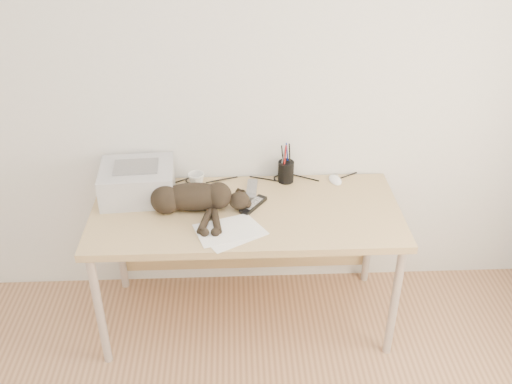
{
  "coord_description": "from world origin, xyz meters",
  "views": [
    {
      "loc": [
        -0.05,
        -1.07,
        2.36
      ],
      "look_at": [
        0.05,
        1.34,
        0.88
      ],
      "focal_mm": 40.0,
      "sensor_mm": 36.0,
      "label": 1
    }
  ],
  "objects_px": {
    "desk": "(246,222)",
    "pen_cup": "(286,171)",
    "printer": "(138,181)",
    "mug": "(196,180)",
    "mouse": "(335,178)",
    "cat": "(190,199)"
  },
  "relations": [
    {
      "from": "desk",
      "to": "pen_cup",
      "type": "height_order",
      "value": "pen_cup"
    },
    {
      "from": "mug",
      "to": "mouse",
      "type": "bearing_deg",
      "value": 2.44
    },
    {
      "from": "printer",
      "to": "pen_cup",
      "type": "bearing_deg",
      "value": 8.53
    },
    {
      "from": "printer",
      "to": "mouse",
      "type": "relative_size",
      "value": 3.59
    },
    {
      "from": "printer",
      "to": "desk",
      "type": "bearing_deg",
      "value": -8.36
    },
    {
      "from": "desk",
      "to": "pen_cup",
      "type": "relative_size",
      "value": 7.07
    },
    {
      "from": "desk",
      "to": "printer",
      "type": "bearing_deg",
      "value": 171.64
    },
    {
      "from": "cat",
      "to": "mug",
      "type": "relative_size",
      "value": 7.64
    },
    {
      "from": "cat",
      "to": "mouse",
      "type": "height_order",
      "value": "cat"
    },
    {
      "from": "printer",
      "to": "cat",
      "type": "height_order",
      "value": "printer"
    },
    {
      "from": "mug",
      "to": "pen_cup",
      "type": "xyz_separation_m",
      "value": [
        0.5,
        0.04,
        0.02
      ]
    },
    {
      "from": "pen_cup",
      "to": "mouse",
      "type": "distance_m",
      "value": 0.28
    },
    {
      "from": "desk",
      "to": "printer",
      "type": "relative_size",
      "value": 3.97
    },
    {
      "from": "printer",
      "to": "mug",
      "type": "relative_size",
      "value": 4.47
    },
    {
      "from": "cat",
      "to": "pen_cup",
      "type": "distance_m",
      "value": 0.58
    },
    {
      "from": "printer",
      "to": "cat",
      "type": "relative_size",
      "value": 0.59
    },
    {
      "from": "mouse",
      "to": "mug",
      "type": "bearing_deg",
      "value": 169.41
    },
    {
      "from": "cat",
      "to": "pen_cup",
      "type": "bearing_deg",
      "value": 28.62
    },
    {
      "from": "desk",
      "to": "pen_cup",
      "type": "distance_m",
      "value": 0.36
    },
    {
      "from": "desk",
      "to": "mouse",
      "type": "xyz_separation_m",
      "value": [
        0.51,
        0.19,
        0.15
      ]
    },
    {
      "from": "mug",
      "to": "printer",
      "type": "bearing_deg",
      "value": -165.78
    },
    {
      "from": "cat",
      "to": "pen_cup",
      "type": "height_order",
      "value": "pen_cup"
    }
  ]
}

